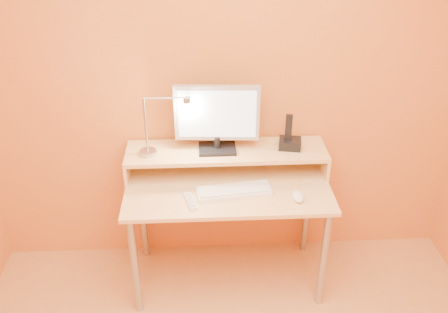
{
  "coord_description": "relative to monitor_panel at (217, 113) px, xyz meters",
  "views": [
    {
      "loc": [
        -0.15,
        -1.24,
        2.33
      ],
      "look_at": [
        -0.03,
        1.13,
        0.95
      ],
      "focal_mm": 39.71,
      "sensor_mm": 36.0,
      "label": 1
    }
  ],
  "objects": [
    {
      "name": "phone_led",
      "position": [
        0.48,
        -0.06,
        -0.21
      ],
      "size": [
        0.01,
        0.0,
        0.04
      ],
      "primitive_type": "cube",
      "color": "#3551FF",
      "rests_on": "phone_dock"
    },
    {
      "name": "monitor_screen",
      "position": [
        0.0,
        -0.02,
        0.0
      ],
      "size": [
        0.45,
        0.03,
        0.29
      ],
      "primitive_type": "cube",
      "rotation": [
        0.0,
        0.0,
        -0.07
      ],
      "color": "silver",
      "rests_on": "monitor_panel"
    },
    {
      "name": "desk_shelf",
      "position": [
        0.05,
        -0.01,
        -0.25
      ],
      "size": [
        1.2,
        0.3,
        0.02
      ],
      "primitive_type": "cube",
      "color": "#EAC181",
      "rests_on": "desk_lower"
    },
    {
      "name": "phone_dock",
      "position": [
        0.44,
        -0.01,
        -0.21
      ],
      "size": [
        0.15,
        0.12,
        0.06
      ],
      "primitive_type": "cube",
      "rotation": [
        0.0,
        0.0,
        -0.19
      ],
      "color": "black",
      "rests_on": "desk_shelf"
    },
    {
      "name": "desk_leg_bl",
      "position": [
        -0.5,
        0.09,
        -0.77
      ],
      "size": [
        0.04,
        0.04,
        0.69
      ],
      "primitive_type": "cylinder",
      "color": "#A6A6AF",
      "rests_on": "floor"
    },
    {
      "name": "remote_control",
      "position": [
        -0.16,
        -0.32,
        -0.39
      ],
      "size": [
        0.08,
        0.16,
        0.02
      ],
      "primitive_type": "cube",
      "rotation": [
        0.0,
        0.0,
        0.25
      ],
      "color": "white",
      "rests_on": "desk_lower"
    },
    {
      "name": "desk_leg_fr",
      "position": [
        0.6,
        -0.41,
        -0.77
      ],
      "size": [
        0.04,
        0.04,
        0.69
      ],
      "primitive_type": "cylinder",
      "color": "#A6A6AF",
      "rests_on": "floor"
    },
    {
      "name": "desk_leg_br",
      "position": [
        0.6,
        0.09,
        -0.77
      ],
      "size": [
        0.04,
        0.04,
        0.69
      ],
      "primitive_type": "cylinder",
      "color": "#A6A6AF",
      "rests_on": "floor"
    },
    {
      "name": "mouse",
      "position": [
        0.44,
        -0.31,
        -0.38
      ],
      "size": [
        0.07,
        0.12,
        0.04
      ],
      "primitive_type": "ellipsoid",
      "rotation": [
        0.0,
        0.0,
        0.01
      ],
      "color": "white",
      "rests_on": "desk_lower"
    },
    {
      "name": "phone_handset",
      "position": [
        0.42,
        -0.01,
        -0.1
      ],
      "size": [
        0.04,
        0.03,
        0.16
      ],
      "primitive_type": "cube",
      "rotation": [
        0.0,
        0.0,
        -0.19
      ],
      "color": "black",
      "rests_on": "phone_dock"
    },
    {
      "name": "keyboard",
      "position": [
        0.09,
        -0.23,
        -0.39
      ],
      "size": [
        0.44,
        0.19,
        0.02
      ],
      "primitive_type": "cube",
      "rotation": [
        0.0,
        0.0,
        0.13
      ],
      "color": "white",
      "rests_on": "desk_lower"
    },
    {
      "name": "wall_back",
      "position": [
        0.05,
        0.16,
        0.13
      ],
      "size": [
        3.0,
        0.04,
        2.5
      ],
      "primitive_type": "cube",
      "color": "orange",
      "rests_on": "floor"
    },
    {
      "name": "lamp_post",
      "position": [
        -0.41,
        -0.04,
        -0.05
      ],
      "size": [
        0.01,
        0.01,
        0.33
      ],
      "primitive_type": "cylinder",
      "color": "#A6A6AF",
      "rests_on": "lamp_base"
    },
    {
      "name": "desk_lower",
      "position": [
        0.05,
        -0.16,
        -0.41
      ],
      "size": [
        1.2,
        0.6,
        0.02
      ],
      "primitive_type": "cube",
      "color": "#EAC181",
      "rests_on": "floor"
    },
    {
      "name": "monitor_foot",
      "position": [
        0.0,
        -0.01,
        -0.23
      ],
      "size": [
        0.22,
        0.16,
        0.02
      ],
      "primitive_type": "cube",
      "color": "black",
      "rests_on": "desk_shelf"
    },
    {
      "name": "monitor_back",
      "position": [
        0.0,
        0.02,
        0.0
      ],
      "size": [
        0.44,
        0.04,
        0.28
      ],
      "primitive_type": "cube",
      "rotation": [
        0.0,
        0.0,
        -0.07
      ],
      "color": "black",
      "rests_on": "monitor_panel"
    },
    {
      "name": "lamp_base",
      "position": [
        -0.41,
        -0.04,
        -0.23
      ],
      "size": [
        0.1,
        0.1,
        0.02
      ],
      "primitive_type": "cylinder",
      "color": "#A6A6AF",
      "rests_on": "desk_shelf"
    },
    {
      "name": "lamp_bulb",
      "position": [
        -0.17,
        -0.04,
        0.09
      ],
      "size": [
        0.03,
        0.03,
        0.0
      ],
      "primitive_type": "cylinder",
      "color": "#FFEAC6",
      "rests_on": "lamp_head"
    },
    {
      "name": "lamp_head",
      "position": [
        -0.17,
        -0.04,
        0.1
      ],
      "size": [
        0.04,
        0.04,
        0.03
      ],
      "primitive_type": "cylinder",
      "color": "#A6A6AF",
      "rests_on": "lamp_arm"
    },
    {
      "name": "shelf_riser_right",
      "position": [
        0.65,
        -0.01,
        -0.33
      ],
      "size": [
        0.02,
        0.3,
        0.14
      ],
      "primitive_type": "cube",
      "color": "#EAC181",
      "rests_on": "desk_lower"
    },
    {
      "name": "shelf_riser_left",
      "position": [
        -0.54,
        -0.01,
        -0.33
      ],
      "size": [
        0.02,
        0.3,
        0.14
      ],
      "primitive_type": "cube",
      "color": "#EAC181",
      "rests_on": "desk_lower"
    },
    {
      "name": "desk_leg_fl",
      "position": [
        -0.5,
        -0.41,
        -0.77
      ],
      "size": [
        0.04,
        0.04,
        0.69
      ],
      "primitive_type": "cylinder",
      "color": "#A6A6AF",
      "rests_on": "floor"
    },
    {
      "name": "lamp_arm",
      "position": [
        -0.29,
        -0.04,
        0.12
      ],
      "size": [
        0.24,
        0.01,
        0.01
      ],
      "primitive_type": "cylinder",
      "rotation": [
        0.0,
        1.57,
        0.0
      ],
      "color": "#A6A6AF",
      "rests_on": "lamp_post"
    },
    {
      "name": "monitor_panel",
      "position": [
        0.0,
        0.0,
        0.0
      ],
      "size": [
        0.49,
        0.07,
        0.33
      ],
      "primitive_type": "cube",
      "rotation": [
        0.0,
        0.0,
        -0.07
      ],
      "color": "#B2B2B8",
      "rests_on": "monitor_neck"
    },
    {
      "name": "monitor_neck",
      "position": [
        0.0,
        -0.01,
        -0.19
      ],
      "size": [
        0.04,
        0.04,
        0.07
      ],
      "primitive_type": "cylinder",
      "color": "black",
      "rests_on": "monitor_foot"
    }
  ]
}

